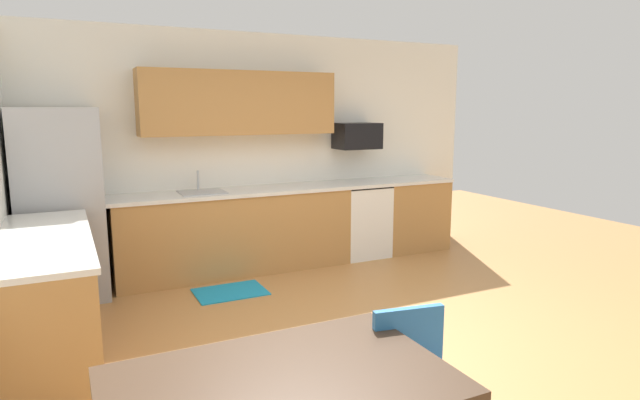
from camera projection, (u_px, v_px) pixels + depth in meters
ground_plane at (375, 343)px, 4.23m from camera, size 12.00×12.00×0.00m
wall_back at (260, 150)px, 6.35m from camera, size 5.80×0.10×2.70m
cabinet_run_back at (236, 233)px, 6.01m from camera, size 2.65×0.60×0.90m
cabinet_run_back_right at (409, 215)px, 7.03m from camera, size 0.90×0.60×0.90m
cabinet_run_left at (48, 302)px, 3.87m from camera, size 0.60×2.00×0.90m
countertop_back at (271, 190)px, 6.11m from camera, size 4.80×0.64×0.04m
countertop_left at (43, 239)px, 3.79m from camera, size 0.64×2.00×0.04m
upper_cabinets_back at (240, 103)px, 5.93m from camera, size 2.20×0.34×0.70m
refrigerator at (60, 205)px, 5.10m from camera, size 0.76×0.70×1.85m
oven_range at (360, 220)px, 6.71m from camera, size 0.60×0.60×0.91m
microwave at (357, 136)px, 6.62m from camera, size 0.54×0.36×0.32m
sink_basin at (202, 198)px, 5.78m from camera, size 0.48×0.40×0.14m
sink_faucet at (198, 181)px, 5.91m from camera, size 0.02×0.02×0.24m
dining_table at (281, 393)px, 2.17m from camera, size 1.40×0.90×0.76m
chair_near_table at (417, 382)px, 2.63m from camera, size 0.46×0.46×0.85m
floor_mat at (230, 292)px, 5.39m from camera, size 0.70×0.50×0.01m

